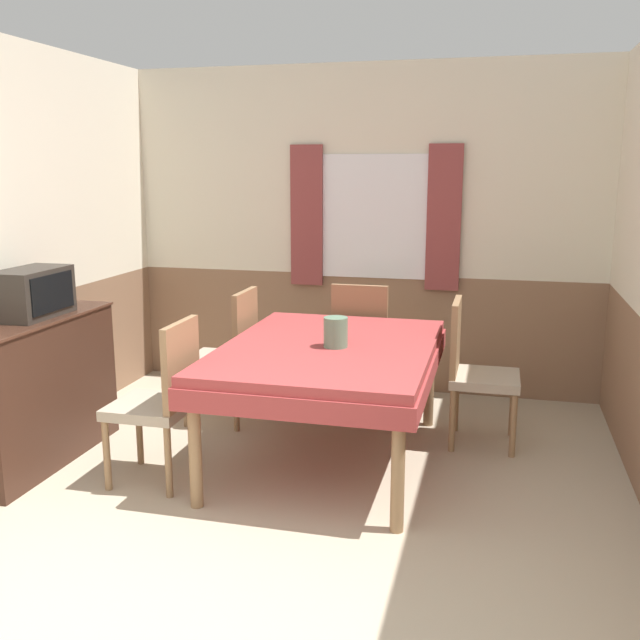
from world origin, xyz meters
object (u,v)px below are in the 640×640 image
(dining_table, at_px, (329,361))
(vase, at_px, (336,332))
(sideboard, at_px, (33,389))
(chair_left_near, at_px, (162,397))
(chair_head_window, at_px, (362,340))
(chair_right_far, at_px, (474,368))
(tv, at_px, (32,293))
(chair_left_far, at_px, (229,352))

(dining_table, height_order, vase, vase)
(sideboard, xyz_separation_m, vase, (1.82, 0.40, 0.38))
(chair_left_near, xyz_separation_m, chair_head_window, (0.86, 1.62, 0.00))
(chair_left_near, xyz_separation_m, chair_right_far, (1.71, 1.05, 0.00))
(chair_head_window, height_order, tv, tv)
(chair_head_window, xyz_separation_m, tv, (-1.75, -1.49, 0.54))
(chair_left_far, bearing_deg, chair_head_window, -56.31)
(chair_left_far, distance_m, vase, 1.12)
(chair_left_far, xyz_separation_m, tv, (-0.90, -0.92, 0.54))
(chair_head_window, relative_size, chair_left_far, 1.00)
(sideboard, height_order, tv, tv)
(dining_table, distance_m, chair_left_near, 1.01)
(chair_right_far, bearing_deg, tv, -70.53)
(chair_right_far, xyz_separation_m, sideboard, (-2.63, -0.97, -0.05))
(dining_table, height_order, chair_left_near, chair_left_near)
(vase, bearing_deg, sideboard, -167.61)
(dining_table, bearing_deg, sideboard, -165.85)
(vase, bearing_deg, chair_head_window, 92.69)
(dining_table, height_order, chair_right_far, chair_right_far)
(chair_head_window, bearing_deg, vase, -87.31)
(chair_left_far, height_order, vase, chair_left_far)
(chair_left_near, xyz_separation_m, vase, (0.91, 0.48, 0.32))
(chair_right_far, relative_size, sideboard, 0.79)
(chair_right_far, relative_size, tv, 1.94)
(dining_table, xyz_separation_m, chair_left_far, (-0.86, 0.53, -0.13))
(chair_head_window, bearing_deg, tv, -139.55)
(chair_left_near, distance_m, chair_left_far, 1.05)
(sideboard, relative_size, vase, 6.71)
(chair_left_near, height_order, chair_head_window, same)
(chair_head_window, relative_size, sideboard, 0.79)
(dining_table, distance_m, chair_right_far, 1.01)
(tv, bearing_deg, chair_left_near, -8.32)
(chair_left_near, distance_m, chair_head_window, 1.84)
(chair_left_far, relative_size, vase, 5.30)
(chair_left_far, bearing_deg, vase, -122.15)
(chair_right_far, bearing_deg, chair_left_near, -58.43)
(tv, xyz_separation_m, vase, (1.81, 0.35, -0.22))
(chair_left_near, relative_size, chair_right_far, 1.00)
(chair_left_near, xyz_separation_m, tv, (-0.90, 0.13, 0.54))
(dining_table, distance_m, chair_left_far, 1.01)
(chair_left_near, xyz_separation_m, chair_left_far, (0.00, 1.05, 0.00))
(tv, bearing_deg, vase, 10.97)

